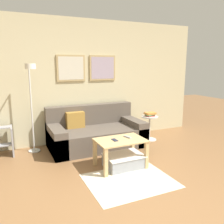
% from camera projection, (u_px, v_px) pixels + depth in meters
% --- Properties ---
extents(ground_plane, '(16.00, 16.00, 0.00)m').
position_uv_depth(ground_plane, '(166.00, 221.00, 2.53)').
color(ground_plane, brown).
extents(wall_back, '(5.60, 0.09, 2.55)m').
position_uv_depth(wall_back, '(80.00, 81.00, 4.97)').
color(wall_back, '#C6BC93').
rests_on(wall_back, ground_plane).
extents(area_rug, '(1.21, 0.96, 0.01)m').
position_uv_depth(area_rug, '(130.00, 181.00, 3.39)').
color(area_rug, beige).
rests_on(area_rug, ground_plane).
extents(couch, '(1.86, 0.96, 0.80)m').
position_uv_depth(couch, '(95.00, 133.00, 4.79)').
color(couch, brown).
rests_on(couch, ground_plane).
extents(coffee_table, '(0.78, 0.52, 0.46)m').
position_uv_depth(coffee_table, '(120.00, 146.00, 3.78)').
color(coffee_table, tan).
rests_on(coffee_table, ground_plane).
extents(storage_bin, '(0.62, 0.45, 0.21)m').
position_uv_depth(storage_bin, '(124.00, 161.00, 3.83)').
color(storage_bin, gray).
rests_on(storage_bin, ground_plane).
extents(floor_lamp, '(0.22, 0.47, 1.65)m').
position_uv_depth(floor_lamp, '(31.00, 94.00, 4.18)').
color(floor_lamp, silver).
rests_on(floor_lamp, ground_plane).
extents(side_table, '(0.37, 0.37, 0.53)m').
position_uv_depth(side_table, '(149.00, 126.00, 5.16)').
color(side_table, silver).
rests_on(side_table, ground_plane).
extents(book_stack, '(0.22, 0.18, 0.08)m').
position_uv_depth(book_stack, '(150.00, 114.00, 5.13)').
color(book_stack, '#B73333').
rests_on(book_stack, side_table).
extents(remote_control, '(0.08, 0.16, 0.02)m').
position_uv_depth(remote_control, '(128.00, 137.00, 3.87)').
color(remote_control, '#99999E').
rests_on(remote_control, coffee_table).
extents(cell_phone, '(0.07, 0.14, 0.01)m').
position_uv_depth(cell_phone, '(115.00, 140.00, 3.73)').
color(cell_phone, '#1E2338').
rests_on(cell_phone, coffee_table).
extents(step_stool, '(0.39, 0.37, 0.52)m').
position_uv_depth(step_stool, '(1.00, 141.00, 4.27)').
color(step_stool, '#99999E').
rests_on(step_stool, ground_plane).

